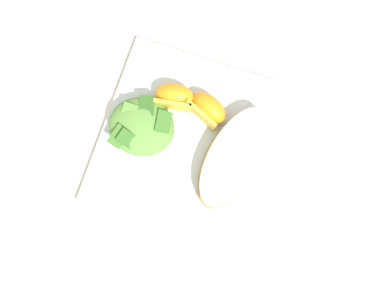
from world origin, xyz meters
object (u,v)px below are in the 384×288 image
at_px(white_plate, 192,146).
at_px(orange_wedge_middle, 174,96).
at_px(green_salad_pile, 140,129).
at_px(paper_napkin, 312,88).
at_px(orange_wedge_front, 208,109).
at_px(cheesy_pizza_bread, 235,155).

height_order(white_plate, orange_wedge_middle, orange_wedge_middle).
bearing_deg(green_salad_pile, white_plate, -176.56).
height_order(orange_wedge_middle, paper_napkin, orange_wedge_middle).
xyz_separation_m(white_plate, paper_napkin, (-0.15, -0.15, -0.01)).
distance_m(green_salad_pile, orange_wedge_middle, 0.07).
xyz_separation_m(orange_wedge_front, paper_napkin, (-0.15, -0.09, -0.03)).
bearing_deg(green_salad_pile, paper_napkin, -146.23).
xyz_separation_m(white_plate, orange_wedge_front, (-0.01, -0.06, 0.03)).
bearing_deg(white_plate, cheesy_pizza_bread, -177.28).
bearing_deg(green_salad_pile, orange_wedge_middle, -116.42).
xyz_separation_m(cheesy_pizza_bread, green_salad_pile, (0.15, 0.01, 0.00)).
distance_m(orange_wedge_front, paper_napkin, 0.18).
distance_m(orange_wedge_front, orange_wedge_middle, 0.05).
bearing_deg(orange_wedge_front, cheesy_pizza_bread, 137.58).
relative_size(cheesy_pizza_bread, orange_wedge_middle, 2.81).
distance_m(orange_wedge_middle, paper_napkin, 0.22).
bearing_deg(paper_napkin, cheesy_pizza_bread, 59.28).
bearing_deg(white_plate, green_salad_pile, 3.44).
bearing_deg(paper_napkin, orange_wedge_middle, 24.51).
bearing_deg(orange_wedge_front, orange_wedge_middle, -2.13).
bearing_deg(green_salad_pile, orange_wedge_front, -144.13).
distance_m(green_salad_pile, orange_wedge_front, 0.11).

